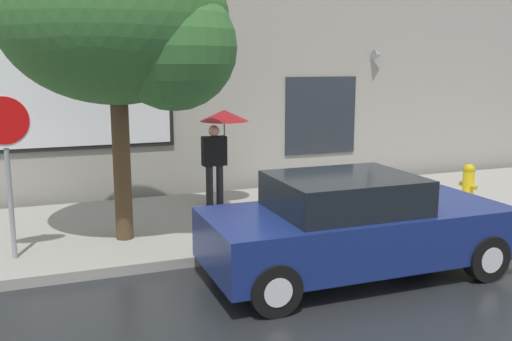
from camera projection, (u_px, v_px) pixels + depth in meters
The scene contains 8 objects.
ground_plane at pixel (324, 277), 7.83m from camera, with size 60.00×60.00×0.00m, color black.
sidewalk at pixel (250, 217), 10.57m from camera, with size 20.00×4.00×0.15m, color gray.
building_facade at pixel (209, 36), 12.23m from camera, with size 20.00×0.67×7.00m.
parked_car at pixel (354, 226), 7.77m from camera, with size 4.19×1.85×1.42m.
fire_hydrant at pixel (468, 185), 11.13m from camera, with size 0.30×0.44×0.82m.
pedestrian_with_umbrella at pixel (221, 130), 10.94m from camera, with size 0.95×0.95×1.87m.
street_tree at pixel (127, 25), 8.43m from camera, with size 3.44×2.93×4.71m.
stop_sign at pixel (6, 143), 7.81m from camera, with size 0.76×0.10×2.36m.
Camera 1 is at (-3.50, -6.61, 2.90)m, focal length 39.80 mm.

